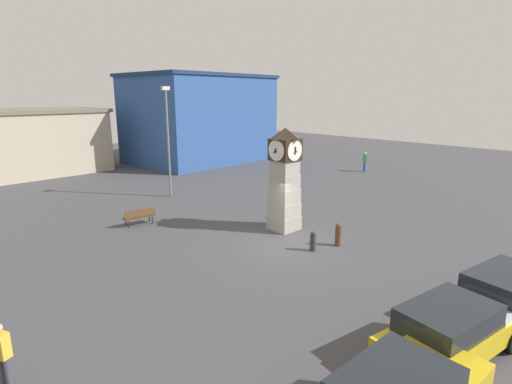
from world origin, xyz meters
The scene contains 11 objects.
ground_plane centered at (0.00, 0.00, 0.00)m, with size 85.37×85.37×0.00m, color #424247.
clock_tower centered at (1.46, 1.47, 2.53)m, with size 1.64×1.57×5.08m.
bollard_near_tower centered at (0.29, -1.35, 0.45)m, with size 0.27×0.27×0.90m.
bollard_mid_row centered at (1.58, -1.74, 0.53)m, with size 0.29×0.29×1.06m.
car_near_tower centered at (-2.77, -8.34, 0.76)m, with size 4.74×2.39×1.48m.
car_by_building centered at (0.41, -8.76, 0.79)m, with size 4.76×2.39×1.55m.
bench centered at (-3.56, 7.00, 0.52)m, with size 1.65×0.71×0.90m.
pedestrian_near_bench centered at (-11.45, -1.85, 0.95)m, with size 0.40×0.47×1.66m.
pedestrian_crossing_lot centered at (18.10, 7.29, 1.00)m, with size 0.44×0.46×1.73m.
street_lamp_far_side centered at (0.83, 11.17, 4.07)m, with size 0.50×0.24×7.12m.
storefront_low_left centered at (11.14, 22.18, 4.28)m, with size 14.30×10.84×8.54m.
Camera 1 is at (-12.63, -11.55, 6.60)m, focal length 28.00 mm.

